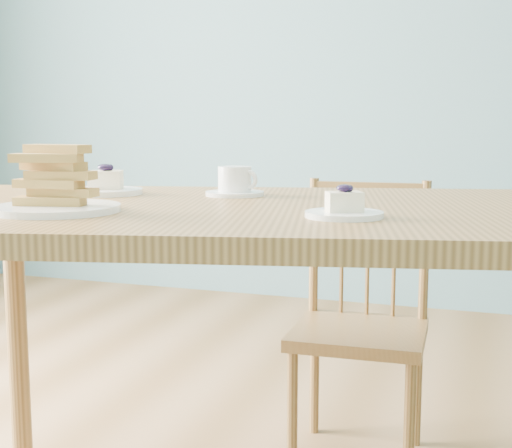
# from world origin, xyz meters

# --- Properties ---
(dining_table) EXTENTS (1.69, 1.20, 0.82)m
(dining_table) POSITION_xyz_m (0.14, 0.04, 0.74)
(dining_table) COLOR olive
(dining_table) RESTS_ON ground
(dining_chair) EXTENTS (0.39, 0.37, 0.83)m
(dining_chair) POSITION_xyz_m (0.27, 0.66, 0.42)
(dining_chair) COLOR olive
(dining_chair) RESTS_ON ground
(cheesecake_plate_near) EXTENTS (0.15, 0.15, 0.06)m
(cheesecake_plate_near) POSITION_xyz_m (0.37, -0.09, 0.84)
(cheesecake_plate_near) COLOR white
(cheesecake_plate_near) RESTS_ON dining_table
(cheesecake_plate_far) EXTENTS (0.18, 0.18, 0.08)m
(cheesecake_plate_far) POSITION_xyz_m (-0.27, 0.15, 0.84)
(cheesecake_plate_far) COLOR white
(cheesecake_plate_far) RESTS_ON dining_table
(coffee_cup) EXTENTS (0.14, 0.14, 0.07)m
(coffee_cup) POSITION_xyz_m (0.04, 0.22, 0.85)
(coffee_cup) COLOR white
(coffee_cup) RESTS_ON dining_table
(biscotti_plate) EXTENTS (0.25, 0.25, 0.13)m
(biscotti_plate) POSITION_xyz_m (-0.18, -0.19, 0.86)
(biscotti_plate) COLOR white
(biscotti_plate) RESTS_ON dining_table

